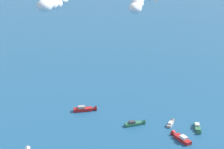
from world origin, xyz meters
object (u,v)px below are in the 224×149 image
at_px(motorboat_far_port, 86,109).
at_px(motorboat_inshore, 171,123).
at_px(motorboat_near_centre, 198,128).
at_px(motorboat_ahead, 180,137).
at_px(motorboat_offshore, 136,123).

distance_m(motorboat_far_port, motorboat_inshore, 40.53).
height_order(motorboat_near_centre, motorboat_far_port, motorboat_far_port).
distance_m(motorboat_near_centre, motorboat_ahead, 11.99).
xyz_separation_m(motorboat_inshore, motorboat_offshore, (-14.68, -4.72, 0.15)).
xyz_separation_m(motorboat_far_port, motorboat_offshore, (25.72, -7.87, -0.14)).
bearing_deg(motorboat_far_port, motorboat_inshore, -4.47).
distance_m(motorboat_inshore, motorboat_ahead, 13.12).
bearing_deg(motorboat_near_centre, motorboat_inshore, 170.29).
bearing_deg(motorboat_ahead, motorboat_inshore, 112.47).
bearing_deg(motorboat_near_centre, motorboat_offshore, -173.90).
relative_size(motorboat_near_centre, motorboat_ahead, 0.98).
bearing_deg(motorboat_inshore, motorboat_offshore, -162.19).
height_order(motorboat_far_port, motorboat_ahead, motorboat_far_port).
xyz_separation_m(motorboat_offshore, motorboat_ahead, (19.70, -7.41, 0.09)).
bearing_deg(motorboat_offshore, motorboat_ahead, -20.61).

